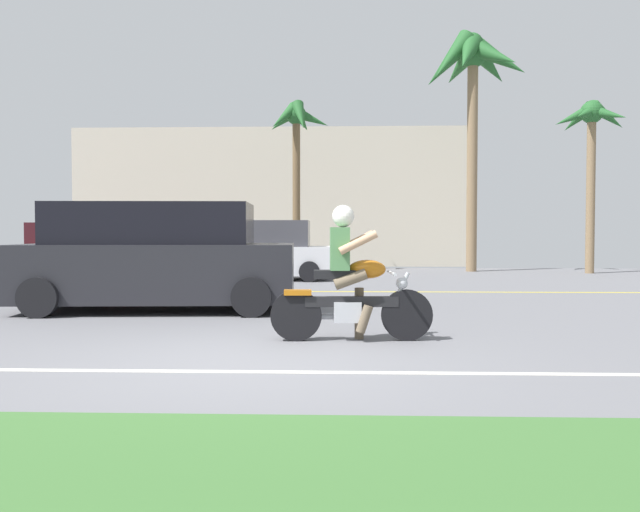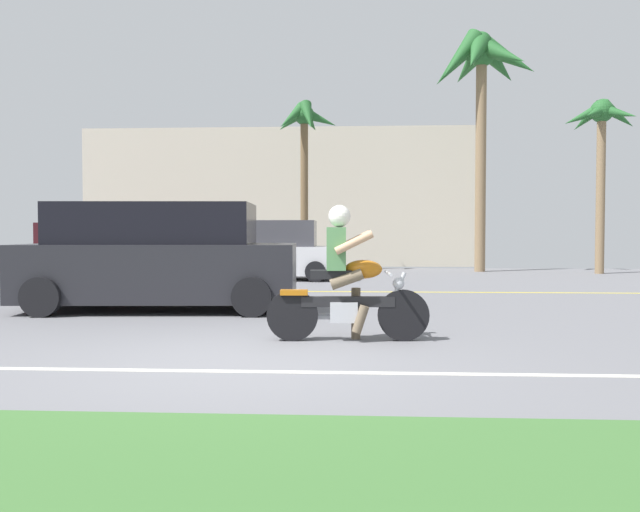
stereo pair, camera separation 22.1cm
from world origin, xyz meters
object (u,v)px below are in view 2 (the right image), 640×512
(parked_car_1, at_px, (266,252))
(palm_tree_1, at_px, (304,134))
(suv_nearby, at_px, (159,258))
(parked_car_0, at_px, (78,252))
(palm_tree_0, at_px, (481,70))
(motorcyclist, at_px, (347,284))
(palm_tree_2, at_px, (601,129))

(parked_car_1, distance_m, palm_tree_1, 5.92)
(suv_nearby, height_order, parked_car_0, suv_nearby)
(palm_tree_0, bearing_deg, palm_tree_1, 178.32)
(suv_nearby, xyz_separation_m, parked_car_0, (-4.91, 8.08, -0.15))
(motorcyclist, bearing_deg, suv_nearby, 136.49)
(suv_nearby, height_order, palm_tree_0, palm_tree_0)
(palm_tree_0, relative_size, palm_tree_1, 1.39)
(palm_tree_1, xyz_separation_m, palm_tree_2, (9.62, -1.02, -0.08))
(motorcyclist, xyz_separation_m, suv_nearby, (-3.31, 3.14, 0.19))
(parked_car_1, height_order, palm_tree_2, palm_tree_2)
(parked_car_0, relative_size, palm_tree_1, 0.69)
(motorcyclist, relative_size, parked_car_0, 0.50)
(parked_car_0, distance_m, palm_tree_2, 16.77)
(parked_car_1, distance_m, palm_tree_0, 9.90)
(motorcyclist, height_order, parked_car_0, motorcyclist)
(suv_nearby, bearing_deg, palm_tree_1, 82.27)
(motorcyclist, bearing_deg, palm_tree_1, 96.66)
(parked_car_1, bearing_deg, parked_car_0, 172.27)
(parked_car_1, relative_size, palm_tree_0, 0.52)
(suv_nearby, distance_m, parked_car_0, 9.46)
(suv_nearby, distance_m, parked_car_1, 7.35)
(suv_nearby, xyz_separation_m, palm_tree_0, (7.54, 11.46, 5.86))
(parked_car_0, relative_size, parked_car_1, 0.96)
(motorcyclist, relative_size, palm_tree_0, 0.25)
(motorcyclist, relative_size, palm_tree_2, 0.36)
(motorcyclist, height_order, palm_tree_1, palm_tree_1)
(parked_car_1, bearing_deg, palm_tree_1, 80.44)
(parked_car_1, distance_m, palm_tree_2, 11.54)
(suv_nearby, height_order, palm_tree_2, palm_tree_2)
(suv_nearby, height_order, parked_car_1, suv_nearby)
(palm_tree_0, bearing_deg, parked_car_1, -148.14)
(palm_tree_1, relative_size, palm_tree_2, 1.03)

